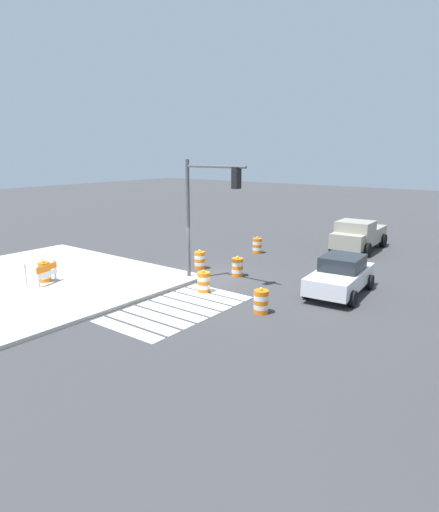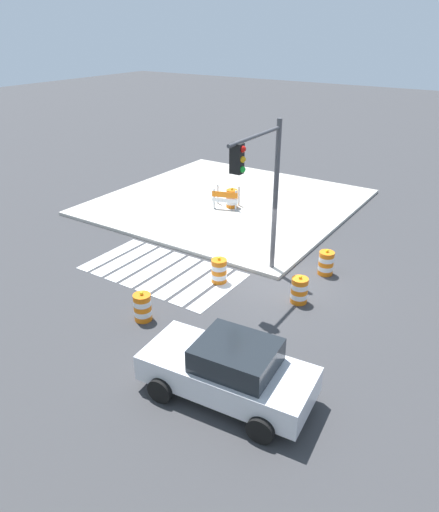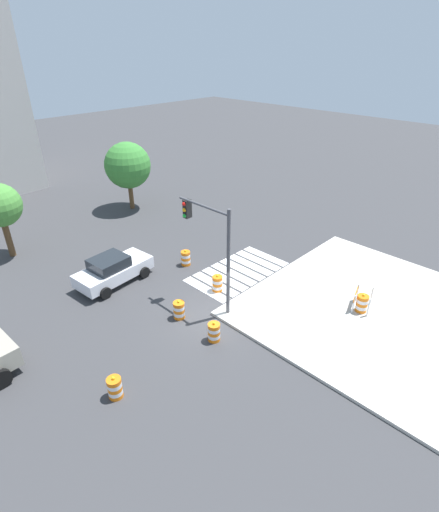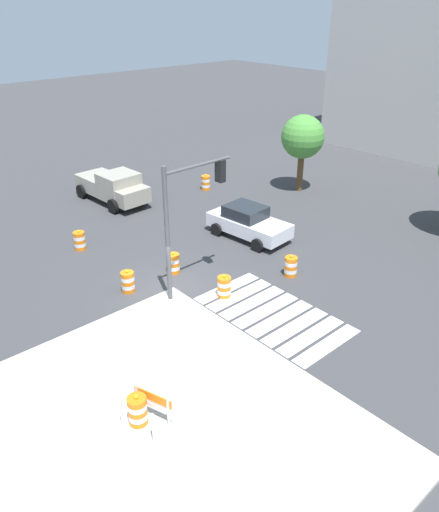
{
  "view_description": "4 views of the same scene",
  "coord_description": "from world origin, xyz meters",
  "px_view_note": "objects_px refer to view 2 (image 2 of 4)",
  "views": [
    {
      "loc": [
        15.98,
        13.03,
        5.99
      ],
      "look_at": [
        1.25,
        1.75,
        1.6
      ],
      "focal_mm": 31.06,
      "sensor_mm": 36.0,
      "label": 1
    },
    {
      "loc": [
        -6.65,
        13.96,
        8.5
      ],
      "look_at": [
        2.07,
        0.78,
        0.76
      ],
      "focal_mm": 33.66,
      "sensor_mm": 36.0,
      "label": 2
    },
    {
      "loc": [
        -10.92,
        -11.3,
        12.06
      ],
      "look_at": [
        2.5,
        1.83,
        1.65
      ],
      "focal_mm": 27.53,
      "sensor_mm": 36.0,
      "label": 3
    },
    {
      "loc": [
        14.76,
        -10.58,
        11.03
      ],
      "look_at": [
        1.11,
        1.59,
        1.51
      ],
      "focal_mm": 35.28,
      "sensor_mm": 36.0,
      "label": 4
    }
  ],
  "objects_px": {
    "construction_barricade": "(226,197)",
    "traffic_light_pole": "(262,178)",
    "sports_car": "(229,370)",
    "traffic_barrel_lane_center": "(143,307)",
    "traffic_barrel_on_sidewalk": "(232,198)",
    "traffic_barrel_near_corner": "(326,263)",
    "traffic_barrel_median_near": "(219,271)",
    "traffic_barrel_far_curb": "(299,290)"
  },
  "relations": [
    {
      "from": "traffic_barrel_far_curb",
      "to": "traffic_barrel_lane_center",
      "type": "distance_m",
      "value": 5.18
    },
    {
      "from": "traffic_barrel_median_near",
      "to": "traffic_barrel_on_sidewalk",
      "type": "height_order",
      "value": "traffic_barrel_on_sidewalk"
    },
    {
      "from": "construction_barricade",
      "to": "traffic_light_pole",
      "type": "relative_size",
      "value": 0.26
    },
    {
      "from": "traffic_barrel_far_curb",
      "to": "traffic_light_pole",
      "type": "xyz_separation_m",
      "value": [
        1.81,
        -0.41,
        3.46
      ]
    },
    {
      "from": "traffic_barrel_on_sidewalk",
      "to": "construction_barricade",
      "type": "xyz_separation_m",
      "value": [
        0.18,
        0.29,
        0.12
      ]
    },
    {
      "from": "traffic_light_pole",
      "to": "traffic_barrel_lane_center",
      "type": "bearing_deg",
      "value": 65.69
    },
    {
      "from": "traffic_barrel_median_near",
      "to": "traffic_light_pole",
      "type": "xyz_separation_m",
      "value": [
        -1.18,
        -0.73,
        3.46
      ]
    },
    {
      "from": "traffic_barrel_lane_center",
      "to": "traffic_barrel_near_corner",
      "type": "bearing_deg",
      "value": -120.9
    },
    {
      "from": "traffic_barrel_lane_center",
      "to": "traffic_light_pole",
      "type": "xyz_separation_m",
      "value": [
        -1.85,
        -4.08,
        3.46
      ]
    },
    {
      "from": "traffic_barrel_near_corner",
      "to": "traffic_barrel_far_curb",
      "type": "xyz_separation_m",
      "value": [
        -0.03,
        2.39,
        0.0
      ]
    },
    {
      "from": "traffic_barrel_lane_center",
      "to": "traffic_light_pole",
      "type": "height_order",
      "value": "traffic_light_pole"
    },
    {
      "from": "traffic_barrel_median_near",
      "to": "traffic_light_pole",
      "type": "distance_m",
      "value": 3.73
    },
    {
      "from": "traffic_barrel_lane_center",
      "to": "traffic_barrel_far_curb",
      "type": "bearing_deg",
      "value": -134.89
    },
    {
      "from": "traffic_barrel_lane_center",
      "to": "traffic_barrel_on_sidewalk",
      "type": "distance_m",
      "value": 10.31
    },
    {
      "from": "construction_barricade",
      "to": "traffic_light_pole",
      "type": "height_order",
      "value": "traffic_light_pole"
    },
    {
      "from": "traffic_barrel_lane_center",
      "to": "traffic_light_pole",
      "type": "distance_m",
      "value": 5.66
    },
    {
      "from": "sports_car",
      "to": "traffic_barrel_lane_center",
      "type": "bearing_deg",
      "value": -19.04
    },
    {
      "from": "sports_car",
      "to": "traffic_barrel_lane_center",
      "type": "height_order",
      "value": "sports_car"
    },
    {
      "from": "traffic_barrel_median_near",
      "to": "traffic_barrel_near_corner",
      "type": "bearing_deg",
      "value": -137.56
    },
    {
      "from": "traffic_barrel_near_corner",
      "to": "traffic_barrel_on_sidewalk",
      "type": "bearing_deg",
      "value": -30.39
    },
    {
      "from": "traffic_barrel_median_near",
      "to": "traffic_barrel_lane_center",
      "type": "bearing_deg",
      "value": 78.84
    },
    {
      "from": "construction_barricade",
      "to": "sports_car",
      "type": "bearing_deg",
      "value": 123.16
    },
    {
      "from": "traffic_barrel_near_corner",
      "to": "traffic_barrel_on_sidewalk",
      "type": "height_order",
      "value": "traffic_barrel_on_sidewalk"
    },
    {
      "from": "traffic_barrel_on_sidewalk",
      "to": "sports_car",
      "type": "bearing_deg",
      "value": 121.81
    },
    {
      "from": "sports_car",
      "to": "traffic_barrel_lane_center",
      "type": "relative_size",
      "value": 4.36
    },
    {
      "from": "traffic_barrel_far_curb",
      "to": "construction_barricade",
      "type": "relative_size",
      "value": 0.72
    },
    {
      "from": "traffic_barrel_near_corner",
      "to": "traffic_light_pole",
      "type": "distance_m",
      "value": 4.36
    },
    {
      "from": "traffic_barrel_lane_center",
      "to": "traffic_barrel_on_sidewalk",
      "type": "bearing_deg",
      "value": -73.65
    },
    {
      "from": "sports_car",
      "to": "traffic_barrel_on_sidewalk",
      "type": "xyz_separation_m",
      "value": [
        7.02,
        -11.31,
        -0.21
      ]
    },
    {
      "from": "traffic_barrel_lane_center",
      "to": "traffic_barrel_on_sidewalk",
      "type": "relative_size",
      "value": 1.0
    },
    {
      "from": "construction_barricade",
      "to": "traffic_light_pole",
      "type": "xyz_separation_m",
      "value": [
        -4.93,
        5.52,
        3.19
      ]
    },
    {
      "from": "sports_car",
      "to": "traffic_barrel_near_corner",
      "type": "distance_m",
      "value": 7.51
    },
    {
      "from": "traffic_barrel_median_near",
      "to": "traffic_light_pole",
      "type": "height_order",
      "value": "traffic_light_pole"
    },
    {
      "from": "traffic_barrel_near_corner",
      "to": "traffic_barrel_median_near",
      "type": "relative_size",
      "value": 1.0
    },
    {
      "from": "traffic_barrel_median_near",
      "to": "traffic_barrel_on_sidewalk",
      "type": "xyz_separation_m",
      "value": [
        3.56,
        -6.54,
        0.15
      ]
    },
    {
      "from": "traffic_barrel_lane_center",
      "to": "sports_car",
      "type": "bearing_deg",
      "value": 160.96
    },
    {
      "from": "traffic_barrel_lane_center",
      "to": "construction_barricade",
      "type": "height_order",
      "value": "construction_barricade"
    },
    {
      "from": "traffic_barrel_on_sidewalk",
      "to": "traffic_barrel_median_near",
      "type": "bearing_deg",
      "value": 118.58
    },
    {
      "from": "traffic_barrel_far_curb",
      "to": "traffic_barrel_on_sidewalk",
      "type": "distance_m",
      "value": 9.04
    },
    {
      "from": "sports_car",
      "to": "construction_barricade",
      "type": "bearing_deg",
      "value": -56.84
    },
    {
      "from": "traffic_barrel_median_near",
      "to": "construction_barricade",
      "type": "height_order",
      "value": "construction_barricade"
    },
    {
      "from": "sports_car",
      "to": "traffic_barrel_near_corner",
      "type": "bearing_deg",
      "value": -86.27
    }
  ]
}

